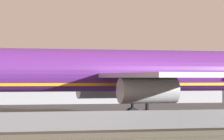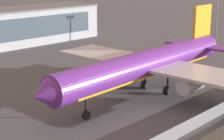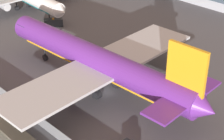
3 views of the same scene
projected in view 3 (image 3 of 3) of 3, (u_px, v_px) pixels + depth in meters
The scene contains 5 objects.
ground_plane at pixel (105, 92), 76.86m from camera, with size 500.00×500.00×0.00m, color #4C4C51.
shoreline_seawall at pixel (18, 136), 64.25m from camera, with size 320.00×3.00×0.50m.
perimeter_fence at pixel (40, 121), 66.56m from camera, with size 280.00×0.10×2.22m.
cargo_jet_purple at pixel (97, 61), 75.07m from camera, with size 54.72×46.60×16.58m.
ops_van at pixel (54, 22), 105.75m from camera, with size 4.64×5.49×2.48m.
Camera 3 is at (47.07, -44.22, 41.93)m, focal length 60.00 mm.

